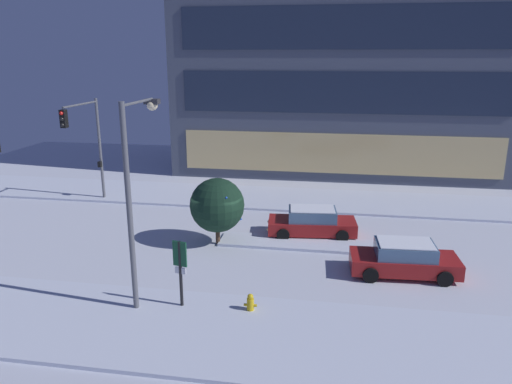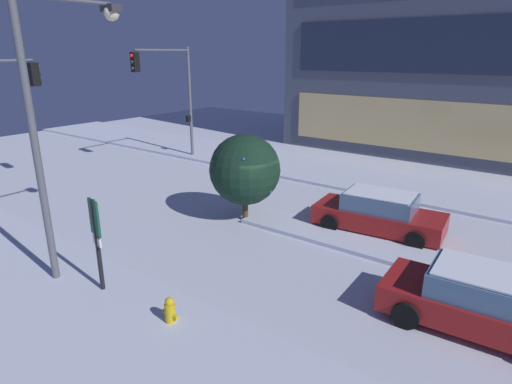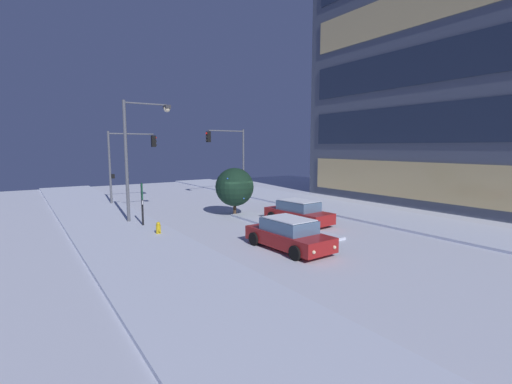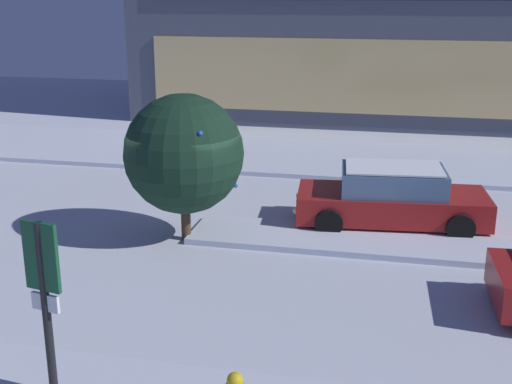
# 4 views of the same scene
# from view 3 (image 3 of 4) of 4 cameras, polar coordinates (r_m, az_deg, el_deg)

# --- Properties ---
(ground) EXTENTS (52.00, 52.00, 0.00)m
(ground) POSITION_cam_3_polar(r_m,az_deg,el_deg) (25.86, -3.09, -3.69)
(ground) COLOR silver
(curb_strip_near) EXTENTS (52.00, 5.20, 0.14)m
(curb_strip_near) POSITION_cam_3_polar(r_m,az_deg,el_deg) (22.90, -20.98, -5.40)
(curb_strip_near) COLOR silver
(curb_strip_near) RESTS_ON ground
(curb_strip_far) EXTENTS (52.00, 5.20, 0.14)m
(curb_strip_far) POSITION_cam_3_polar(r_m,az_deg,el_deg) (30.73, 10.09, -1.93)
(curb_strip_far) COLOR silver
(curb_strip_far) RESTS_ON ground
(median_strip) EXTENTS (9.00, 1.80, 0.14)m
(median_strip) POSITION_cam_3_polar(r_m,az_deg,el_deg) (22.40, 3.80, -5.21)
(median_strip) COLOR silver
(median_strip) RESTS_ON ground
(car_near) EXTENTS (4.70, 2.27, 1.49)m
(car_near) POSITION_cam_3_polar(r_m,az_deg,el_deg) (17.42, 5.16, -6.65)
(car_near) COLOR maroon
(car_near) RESTS_ON ground
(car_far) EXTENTS (4.76, 2.38, 1.49)m
(car_far) POSITION_cam_3_polar(r_m,az_deg,el_deg) (23.14, 6.66, -3.23)
(car_far) COLOR maroon
(car_far) RESTS_ON ground
(traffic_light_corner_near_left) EXTENTS (0.32, 4.12, 6.13)m
(traffic_light_corner_near_left) POSITION_cam_3_polar(r_m,az_deg,el_deg) (32.74, -19.42, 5.56)
(traffic_light_corner_near_left) COLOR #565960
(traffic_light_corner_near_left) RESTS_ON ground
(traffic_light_corner_far_left) EXTENTS (0.32, 4.23, 6.57)m
(traffic_light_corner_far_left) POSITION_cam_3_polar(r_m,az_deg,el_deg) (35.86, -4.10, 6.50)
(traffic_light_corner_far_left) COLOR #565960
(traffic_light_corner_far_left) RESTS_ON ground
(street_lamp_arched) EXTENTS (0.56, 3.04, 7.69)m
(street_lamp_arched) POSITION_cam_3_polar(r_m,az_deg,el_deg) (24.25, -17.91, 7.19)
(street_lamp_arched) COLOR #565960
(street_lamp_arched) RESTS_ON ground
(fire_hydrant) EXTENTS (0.48, 0.26, 0.78)m
(fire_hydrant) POSITION_cam_3_polar(r_m,az_deg,el_deg) (20.62, -15.08, -5.66)
(fire_hydrant) COLOR gold
(fire_hydrant) RESTS_ON ground
(parking_info_sign) EXTENTS (0.55, 0.18, 2.69)m
(parking_info_sign) POSITION_cam_3_polar(r_m,az_deg,el_deg) (22.79, -17.46, -1.09)
(parking_info_sign) COLOR black
(parking_info_sign) RESTS_ON ground
(decorated_tree_median) EXTENTS (2.70, 2.70, 3.39)m
(decorated_tree_median) POSITION_cam_3_polar(r_m,az_deg,el_deg) (25.53, -3.39, 0.78)
(decorated_tree_median) COLOR #473323
(decorated_tree_median) RESTS_ON ground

